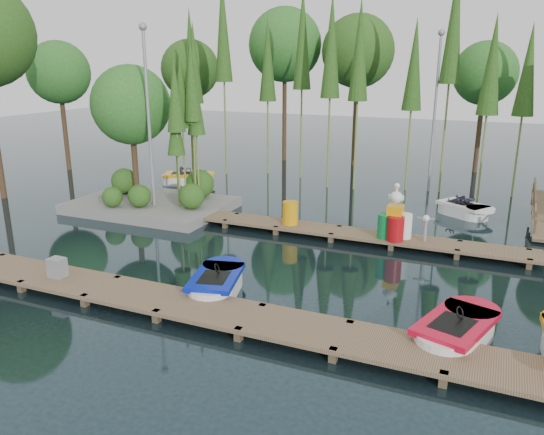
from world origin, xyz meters
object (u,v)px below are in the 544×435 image
at_px(boat_yellow_far, 187,178).
at_px(boat_red, 456,332).
at_px(island, 145,131).
at_px(utility_cabinet, 57,268).
at_px(boat_blue, 217,284).
at_px(yellow_barrel, 290,213).
at_px(drum_cluster, 395,223).

bearing_deg(boat_yellow_far, boat_red, -43.19).
distance_m(boat_red, boat_yellow_far, 17.74).
xyz_separation_m(island, utility_cabinet, (2.68, -7.79, -2.62)).
height_order(island, boat_blue, island).
xyz_separation_m(island, yellow_barrel, (6.64, -0.79, -2.47)).
relative_size(boat_red, utility_cabinet, 5.54).
bearing_deg(boat_blue, utility_cabinet, -175.88).
relative_size(boat_blue, drum_cluster, 1.49).
bearing_deg(utility_cabinet, island, 109.01).
distance_m(island, yellow_barrel, 7.13).
bearing_deg(yellow_barrel, boat_red, -43.48).
height_order(island, yellow_barrel, island).
bearing_deg(drum_cluster, yellow_barrel, 177.70).
bearing_deg(boat_yellow_far, island, -81.56).
bearing_deg(boat_yellow_far, yellow_barrel, -38.89).
relative_size(island, drum_cluster, 3.65).
bearing_deg(utility_cabinet, yellow_barrel, 60.55).
relative_size(island, utility_cabinet, 12.86).
height_order(utility_cabinet, drum_cluster, drum_cluster).
relative_size(utility_cabinet, yellow_barrel, 0.64).
height_order(boat_red, yellow_barrel, yellow_barrel).
distance_m(island, boat_red, 14.73).
bearing_deg(drum_cluster, boat_yellow_far, 154.58).
xyz_separation_m(island, drum_cluster, (10.36, -0.94, -2.34)).
bearing_deg(yellow_barrel, drum_cluster, -2.30).
xyz_separation_m(boat_red, yellow_barrel, (-6.18, 5.86, 0.45)).
bearing_deg(boat_red, boat_blue, -164.38).
height_order(boat_blue, boat_yellow_far, boat_yellow_far).
distance_m(utility_cabinet, yellow_barrel, 8.04).
xyz_separation_m(utility_cabinet, yellow_barrel, (3.95, 7.00, 0.15)).
xyz_separation_m(boat_yellow_far, utility_cabinet, (3.70, -12.26, 0.28)).
height_order(utility_cabinet, yellow_barrel, yellow_barrel).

